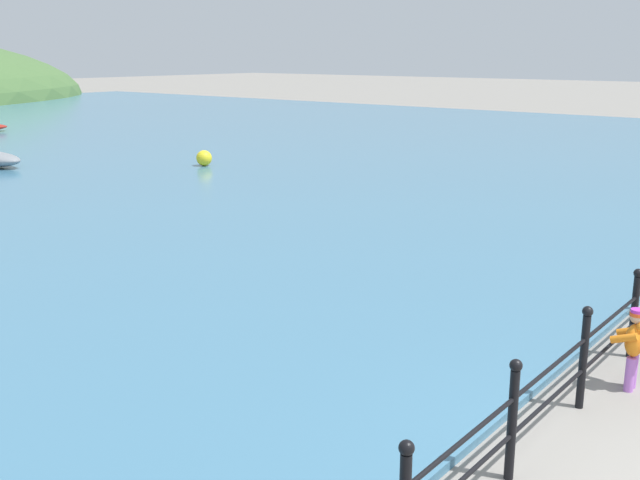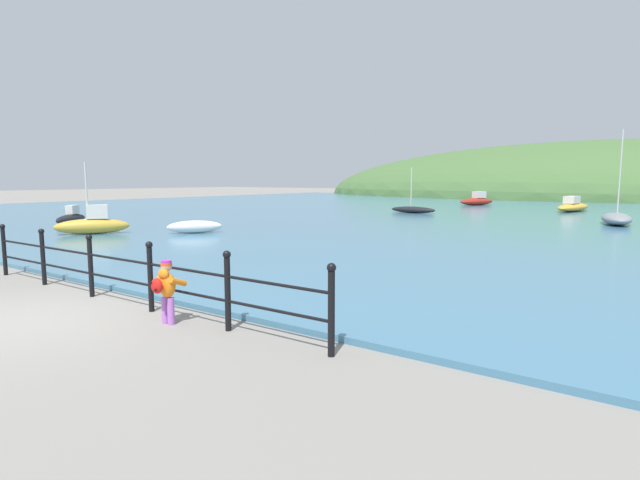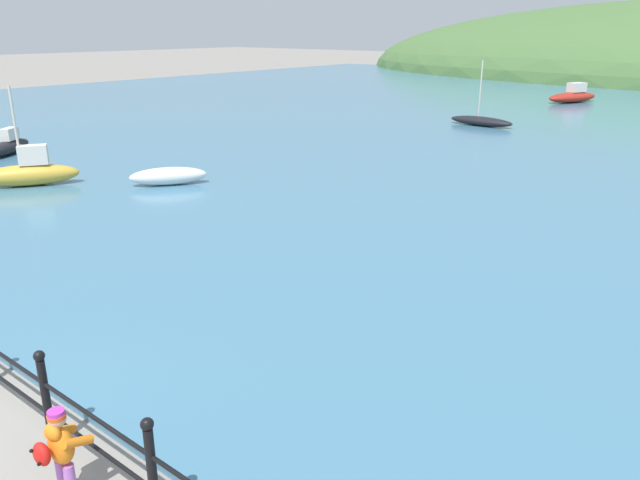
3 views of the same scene
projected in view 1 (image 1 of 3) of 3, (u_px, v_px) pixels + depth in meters
The scene contains 3 objects.
iron_railing at pixel (551, 382), 7.61m from camera, with size 9.41×0.12×1.21m.
child_in_coat at pixel (636, 342), 8.77m from camera, with size 0.39×0.54×1.00m.
mooring_buoy at pixel (204, 158), 25.64m from camera, with size 0.54×0.54×0.54m, color yellow.
Camera 1 is at (-6.71, -1.02, 3.91)m, focal length 42.00 mm.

